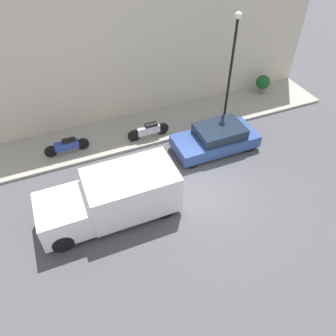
# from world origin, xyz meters

# --- Properties ---
(ground_plane) EXTENTS (60.00, 60.00, 0.00)m
(ground_plane) POSITION_xyz_m (0.00, 0.00, 0.00)
(ground_plane) COLOR #47474C
(sidewalk) EXTENTS (2.80, 18.38, 0.13)m
(sidewalk) POSITION_xyz_m (5.02, 0.00, 0.06)
(sidewalk) COLOR gray
(sidewalk) RESTS_ON ground_plane
(building_facade) EXTENTS (0.30, 18.38, 6.70)m
(building_facade) POSITION_xyz_m (6.57, 0.00, 3.35)
(building_facade) COLOR beige
(building_facade) RESTS_ON ground_plane
(parked_car) EXTENTS (1.79, 3.92, 1.21)m
(parked_car) POSITION_xyz_m (2.28, -1.75, 0.59)
(parked_car) COLOR #2D4784
(parked_car) RESTS_ON ground_plane
(delivery_van) EXTENTS (2.00, 5.12, 1.87)m
(delivery_van) POSITION_xyz_m (0.25, 3.80, 0.96)
(delivery_van) COLOR white
(delivery_van) RESTS_ON ground_plane
(scooter_silver) EXTENTS (0.30, 2.09, 0.77)m
(scooter_silver) POSITION_xyz_m (4.13, 0.93, 0.56)
(scooter_silver) COLOR #B7B7BF
(scooter_silver) RESTS_ON sidewalk
(motorcycle_blue) EXTENTS (0.30, 2.03, 0.73)m
(motorcycle_blue) POSITION_xyz_m (4.48, 4.78, 0.53)
(motorcycle_blue) COLOR navy
(motorcycle_blue) RESTS_ON sidewalk
(streetlamp) EXTENTS (0.31, 0.31, 5.38)m
(streetlamp) POSITION_xyz_m (4.04, -3.22, 3.48)
(streetlamp) COLOR black
(streetlamp) RESTS_ON sidewalk
(potted_plant) EXTENTS (0.79, 0.79, 1.05)m
(potted_plant) POSITION_xyz_m (5.63, -6.60, 0.74)
(potted_plant) COLOR slate
(potted_plant) RESTS_ON sidewalk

